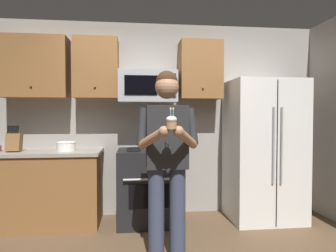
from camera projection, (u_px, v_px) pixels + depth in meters
name	position (u px, v px, depth m)	size (l,w,h in m)	color
wall_back	(158.00, 119.00, 4.09)	(4.40, 0.10, 2.60)	gray
oven_range	(148.00, 186.00, 3.71)	(0.76, 0.70, 0.93)	black
microwave	(148.00, 87.00, 3.79)	(0.74, 0.41, 0.40)	#9EA0A5
refrigerator	(264.00, 150.00, 3.83)	(0.90, 0.75, 1.80)	white
cabinet_row_upper	(103.00, 69.00, 3.77)	(2.78, 0.36, 0.76)	brown
counter_left	(42.00, 188.00, 3.59)	(1.44, 0.66, 0.92)	brown
knife_block	(14.00, 142.00, 3.49)	(0.16, 0.15, 0.32)	brown
bowl_large_white	(66.00, 146.00, 3.59)	(0.24, 0.24, 0.11)	white
person	(167.00, 154.00, 2.72)	(0.60, 0.48, 1.76)	#383F59
cupcake	(171.00, 122.00, 2.38)	(0.09, 0.09, 0.17)	#A87F56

